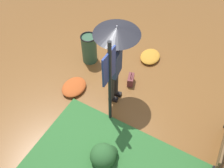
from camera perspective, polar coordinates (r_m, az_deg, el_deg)
ground_plane at (r=6.38m, az=-0.76°, el=-3.01°), size 18.00×18.00×0.00m
person_with_umbrella at (r=5.31m, az=0.78°, el=8.11°), size 0.96×0.96×2.04m
info_sign_post at (r=4.89m, az=-0.59°, el=1.71°), size 0.44×0.07×2.30m
handbag at (r=6.60m, az=4.12°, el=0.96°), size 0.33×0.23×0.37m
trash_bin at (r=6.99m, az=-5.00°, el=7.75°), size 0.42×0.42×0.83m
shrub_cluster at (r=5.37m, az=-1.66°, el=-15.33°), size 0.58×0.52×0.47m
leaf_pile_near_person at (r=7.32m, az=8.34°, el=5.96°), size 0.65×0.52×0.14m
leaf_pile_by_bench at (r=6.56m, az=-8.31°, el=-0.65°), size 0.69×0.55×0.15m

